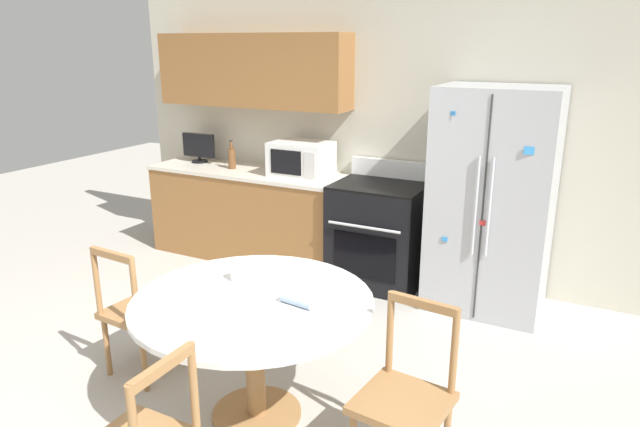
{
  "coord_description": "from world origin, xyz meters",
  "views": [
    {
      "loc": [
        1.94,
        -2.23,
        2.1
      ],
      "look_at": [
        0.19,
        1.15,
        0.95
      ],
      "focal_mm": 32.0,
      "sensor_mm": 36.0,
      "label": 1
    }
  ],
  "objects_px": {
    "countertop_tv": "(199,147)",
    "dining_chair_right": "(405,399)",
    "oven_range": "(379,233)",
    "microwave": "(301,159)",
    "counter_bottle": "(232,158)",
    "candle_glass": "(237,274)",
    "dining_chair_left": "(139,312)",
    "refrigerator": "(492,201)"
  },
  "relations": [
    {
      "from": "dining_chair_left",
      "to": "refrigerator",
      "type": "bearing_deg",
      "value": 53.3
    },
    {
      "from": "oven_range",
      "to": "microwave",
      "type": "relative_size",
      "value": 1.99
    },
    {
      "from": "dining_chair_right",
      "to": "microwave",
      "type": "bearing_deg",
      "value": -44.52
    },
    {
      "from": "dining_chair_right",
      "to": "dining_chair_left",
      "type": "bearing_deg",
      "value": 3.16
    },
    {
      "from": "microwave",
      "to": "counter_bottle",
      "type": "relative_size",
      "value": 1.92
    },
    {
      "from": "dining_chair_right",
      "to": "candle_glass",
      "type": "xyz_separation_m",
      "value": [
        -1.14,
        0.23,
        0.35
      ]
    },
    {
      "from": "countertop_tv",
      "to": "candle_glass",
      "type": "bearing_deg",
      "value": -46.85
    },
    {
      "from": "dining_chair_right",
      "to": "candle_glass",
      "type": "bearing_deg",
      "value": -5.27
    },
    {
      "from": "dining_chair_left",
      "to": "dining_chair_right",
      "type": "height_order",
      "value": "same"
    },
    {
      "from": "microwave",
      "to": "dining_chair_right",
      "type": "height_order",
      "value": "microwave"
    },
    {
      "from": "refrigerator",
      "to": "microwave",
      "type": "relative_size",
      "value": 3.3
    },
    {
      "from": "countertop_tv",
      "to": "counter_bottle",
      "type": "bearing_deg",
      "value": -11.28
    },
    {
      "from": "countertop_tv",
      "to": "dining_chair_right",
      "type": "xyz_separation_m",
      "value": [
        3.06,
        -2.28,
        -0.63
      ]
    },
    {
      "from": "microwave",
      "to": "refrigerator",
      "type": "bearing_deg",
      "value": -2.34
    },
    {
      "from": "dining_chair_left",
      "to": "countertop_tv",
      "type": "bearing_deg",
      "value": 123.45
    },
    {
      "from": "counter_bottle",
      "to": "candle_glass",
      "type": "xyz_separation_m",
      "value": [
        1.44,
        -1.95,
        -0.22
      ]
    },
    {
      "from": "dining_chair_left",
      "to": "dining_chair_right",
      "type": "relative_size",
      "value": 1.0
    },
    {
      "from": "refrigerator",
      "to": "dining_chair_left",
      "type": "height_order",
      "value": "refrigerator"
    },
    {
      "from": "counter_bottle",
      "to": "dining_chair_left",
      "type": "height_order",
      "value": "counter_bottle"
    },
    {
      "from": "oven_range",
      "to": "dining_chair_right",
      "type": "xyz_separation_m",
      "value": [
        1.01,
        -2.18,
        -0.03
      ]
    },
    {
      "from": "refrigerator",
      "to": "dining_chair_right",
      "type": "height_order",
      "value": "refrigerator"
    },
    {
      "from": "refrigerator",
      "to": "countertop_tv",
      "type": "height_order",
      "value": "refrigerator"
    },
    {
      "from": "refrigerator",
      "to": "candle_glass",
      "type": "relative_size",
      "value": 20.06
    },
    {
      "from": "dining_chair_left",
      "to": "microwave",
      "type": "bearing_deg",
      "value": 93.82
    },
    {
      "from": "dining_chair_left",
      "to": "candle_glass",
      "type": "relative_size",
      "value": 10.12
    },
    {
      "from": "countertop_tv",
      "to": "candle_glass",
      "type": "height_order",
      "value": "countertop_tv"
    },
    {
      "from": "counter_bottle",
      "to": "refrigerator",
      "type": "bearing_deg",
      "value": -0.59
    },
    {
      "from": "dining_chair_left",
      "to": "candle_glass",
      "type": "height_order",
      "value": "dining_chair_left"
    },
    {
      "from": "counter_bottle",
      "to": "dining_chair_left",
      "type": "relative_size",
      "value": 0.31
    },
    {
      "from": "dining_chair_left",
      "to": "candle_glass",
      "type": "distance_m",
      "value": 0.78
    },
    {
      "from": "refrigerator",
      "to": "countertop_tv",
      "type": "xyz_separation_m",
      "value": [
        -3.0,
        0.12,
        0.17
      ]
    },
    {
      "from": "microwave",
      "to": "dining_chair_left",
      "type": "distance_m",
      "value": 2.22
    },
    {
      "from": "refrigerator",
      "to": "oven_range",
      "type": "distance_m",
      "value": 1.04
    },
    {
      "from": "microwave",
      "to": "dining_chair_left",
      "type": "relative_size",
      "value": 0.6
    },
    {
      "from": "oven_range",
      "to": "microwave",
      "type": "height_order",
      "value": "microwave"
    },
    {
      "from": "counter_bottle",
      "to": "dining_chair_right",
      "type": "bearing_deg",
      "value": -40.31
    },
    {
      "from": "microwave",
      "to": "dining_chair_left",
      "type": "xyz_separation_m",
      "value": [
        -0.01,
        -2.13,
        -0.62
      ]
    },
    {
      "from": "countertop_tv",
      "to": "dining_chair_right",
      "type": "height_order",
      "value": "countertop_tv"
    },
    {
      "from": "refrigerator",
      "to": "dining_chair_left",
      "type": "relative_size",
      "value": 1.98
    },
    {
      "from": "countertop_tv",
      "to": "refrigerator",
      "type": "bearing_deg",
      "value": -2.33
    },
    {
      "from": "counter_bottle",
      "to": "dining_chair_left",
      "type": "bearing_deg",
      "value": -70.25
    },
    {
      "from": "countertop_tv",
      "to": "dining_chair_right",
      "type": "relative_size",
      "value": 0.41
    }
  ]
}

